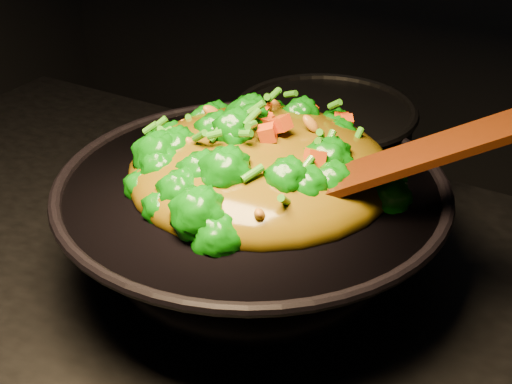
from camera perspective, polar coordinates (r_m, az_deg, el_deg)
The scene contains 4 objects.
wok at distance 0.84m, azimuth -0.35°, elevation -3.01°, with size 0.44×0.44×0.12m, color black, non-canonical shape.
stir_fry at distance 0.80m, azimuth 0.43°, elevation 4.64°, with size 0.31×0.31×0.11m, color #0B6607, non-canonical shape.
spatula at distance 0.74m, azimuth 10.37°, elevation 2.07°, with size 0.34×0.05×0.01m, color #361106.
back_pot at distance 1.00m, azimuth 5.40°, elevation 3.32°, with size 0.24×0.24×0.14m, color black.
Camera 1 is at (0.44, -0.49, 1.43)m, focal length 50.00 mm.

